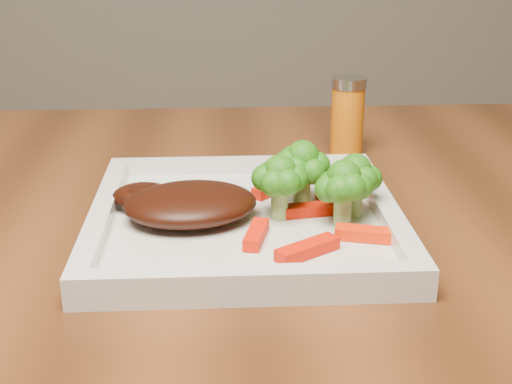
{
  "coord_description": "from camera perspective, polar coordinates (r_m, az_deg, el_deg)",
  "views": [
    {
      "loc": [
        -0.02,
        -0.58,
        1.01
      ],
      "look_at": [
        0.01,
        0.0,
        0.79
      ],
      "focal_mm": 50.0,
      "sensor_mm": 36.0,
      "label": 1
    }
  ],
  "objects": [
    {
      "name": "plate",
      "position": [
        0.64,
        -0.9,
        -2.61
      ],
      "size": [
        0.27,
        0.27,
        0.01
      ],
      "primitive_type": "cube",
      "color": "silver",
      "rests_on": "dining_table"
    },
    {
      "name": "carrot_6",
      "position": [
        0.64,
        4.0,
        -1.44
      ],
      "size": [
        0.05,
        0.02,
        0.01
      ],
      "primitive_type": "cube",
      "rotation": [
        0.0,
        0.0,
        0.16
      ],
      "color": "red",
      "rests_on": "plate"
    },
    {
      "name": "carrot_1",
      "position": [
        0.6,
        9.12,
        -3.35
      ],
      "size": [
        0.06,
        0.03,
        0.01
      ],
      "primitive_type": "cube",
      "rotation": [
        0.0,
        0.0,
        -0.26
      ],
      "color": "#F52804",
      "rests_on": "plate"
    },
    {
      "name": "carrot_4",
      "position": [
        0.69,
        1.29,
        0.32
      ],
      "size": [
        0.04,
        0.04,
        0.01
      ],
      "primitive_type": "cube",
      "rotation": [
        0.0,
        0.0,
        0.82
      ],
      "color": "red",
      "rests_on": "plate"
    },
    {
      "name": "carrot_2",
      "position": [
        0.59,
        0.01,
        -3.41
      ],
      "size": [
        0.02,
        0.05,
        0.01
      ],
      "primitive_type": "cube",
      "rotation": [
        0.0,
        0.0,
        1.32
      ],
      "color": "red",
      "rests_on": "plate"
    },
    {
      "name": "broccoli_1",
      "position": [
        0.64,
        7.91,
        0.84
      ],
      "size": [
        0.06,
        0.06,
        0.06
      ],
      "primitive_type": null,
      "rotation": [
        0.0,
        0.0,
        0.08
      ],
      "color": "#165D0F",
      "rests_on": "plate"
    },
    {
      "name": "broccoli_3",
      "position": [
        0.62,
        1.91,
        0.51
      ],
      "size": [
        0.07,
        0.07,
        0.06
      ],
      "primitive_type": null,
      "rotation": [
        0.0,
        0.0,
        0.25
      ],
      "color": "#2B6210",
      "rests_on": "plate"
    },
    {
      "name": "steak",
      "position": [
        0.63,
        -5.26,
        -0.94
      ],
      "size": [
        0.13,
        0.11,
        0.03
      ],
      "primitive_type": "ellipsoid",
      "rotation": [
        0.0,
        0.0,
        0.15
      ],
      "color": "black",
      "rests_on": "plate"
    },
    {
      "name": "carrot_3",
      "position": [
        0.69,
        7.32,
        0.07
      ],
      "size": [
        0.06,
        0.03,
        0.01
      ],
      "primitive_type": "cube",
      "rotation": [
        0.0,
        0.0,
        0.32
      ],
      "color": "red",
      "rests_on": "plate"
    },
    {
      "name": "spice_shaker",
      "position": [
        0.84,
        7.33,
        6.01
      ],
      "size": [
        0.04,
        0.04,
        0.09
      ],
      "primitive_type": "cylinder",
      "rotation": [
        0.0,
        0.0,
        0.18
      ],
      "color": "#CE660B",
      "rests_on": "dining_table"
    },
    {
      "name": "carrot_0",
      "position": [
        0.57,
        4.14,
        -4.57
      ],
      "size": [
        0.06,
        0.04,
        0.01
      ],
      "primitive_type": "cube",
      "rotation": [
        0.0,
        0.0,
        0.59
      ],
      "color": "red",
      "rests_on": "plate"
    },
    {
      "name": "broccoli_0",
      "position": [
        0.66,
        3.73,
        1.96
      ],
      "size": [
        0.08,
        0.08,
        0.07
      ],
      "primitive_type": null,
      "rotation": [
        0.0,
        0.0,
        0.42
      ],
      "color": "#296B11",
      "rests_on": "plate"
    },
    {
      "name": "broccoli_2",
      "position": [
        0.62,
        7.0,
        -0.08
      ],
      "size": [
        0.06,
        0.06,
        0.06
      ],
      "primitive_type": null,
      "rotation": [
        0.0,
        0.0,
        0.04
      ],
      "color": "#327012",
      "rests_on": "plate"
    }
  ]
}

